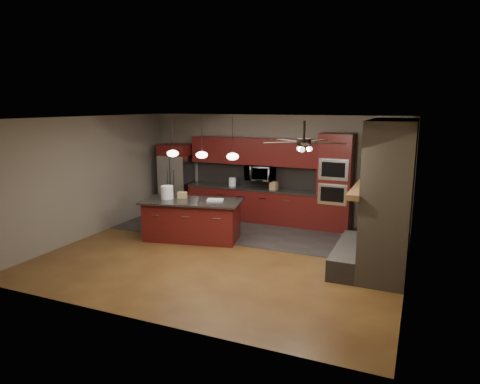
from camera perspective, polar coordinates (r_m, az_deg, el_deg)
The scene contains 22 objects.
ground at distance 8.99m, azimuth -1.91°, elevation -8.29°, with size 7.00×7.00×0.00m, color brown.
ceiling at distance 8.46m, azimuth -2.03°, elevation 9.84°, with size 7.00×6.00×0.02m, color white.
back_wall at distance 11.37m, azimuth 4.45°, elevation 3.17°, with size 7.00×0.02×2.80m, color #6D6657.
right_wall at distance 7.84m, azimuth 21.92°, elevation -1.47°, with size 0.02×6.00×2.80m, color #6D6657.
left_wall at distance 10.57m, azimuth -19.45°, elevation 1.90°, with size 0.02×6.00×2.80m, color #6D6657.
slate_tile_patch at distance 10.57m, azimuth 2.23°, elevation -5.21°, with size 7.00×2.40×0.01m, color #2F2C2A.
fireplace_column at distance 8.27m, azimuth 18.74°, elevation -1.33°, with size 1.30×2.10×2.80m.
back_cabinetry at distance 11.38m, azimuth 1.73°, elevation 0.62°, with size 3.59×0.64×2.20m.
oven_tower at distance 10.69m, azimuth 12.56°, elevation 1.25°, with size 0.80×0.63×2.38m.
microwave at distance 11.24m, azimuth 2.70°, elevation 2.58°, with size 0.73×0.41×0.50m, color silver.
refrigerator at distance 12.24m, azimuth -8.40°, elevation 1.72°, with size 0.84×0.75×1.97m.
kitchen_island at distance 9.88m, azimuth -6.43°, elevation -3.70°, with size 2.41×1.46×0.92m.
white_bucket at distance 9.98m, azimuth -9.70°, elevation -0.05°, with size 0.28×0.28×0.30m, color white.
paint_can at distance 9.62m, azimuth -6.04°, elevation -0.97°, with size 0.17×0.17×0.11m, color #A8A7AB.
paint_tray at distance 9.69m, azimuth -3.32°, elevation -1.07°, with size 0.36×0.25×0.04m, color silver.
cardboard_box at distance 10.06m, azimuth -7.69°, elevation -0.39°, with size 0.21×0.15×0.14m, color #9C7C50.
counter_bucket at distance 11.53m, azimuth -1.01°, elevation 1.37°, with size 0.20×0.20×0.22m, color white.
counter_box at distance 11.06m, azimuth 4.51°, elevation 0.86°, with size 0.19×0.15×0.21m, color tan.
pendant_left at distance 9.92m, azimuth -8.96°, elevation 5.13°, with size 0.26×0.26×0.92m.
pendant_center at distance 9.55m, azimuth -5.12°, elevation 4.97°, with size 0.26×0.26×0.92m.
pendant_right at distance 9.22m, azimuth -0.99°, elevation 4.78°, with size 0.26×0.26×0.92m.
ceiling_fan at distance 7.11m, azimuth 8.51°, elevation 6.63°, with size 1.27×1.33×0.41m.
Camera 1 is at (3.59, -7.66, 3.05)m, focal length 32.00 mm.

